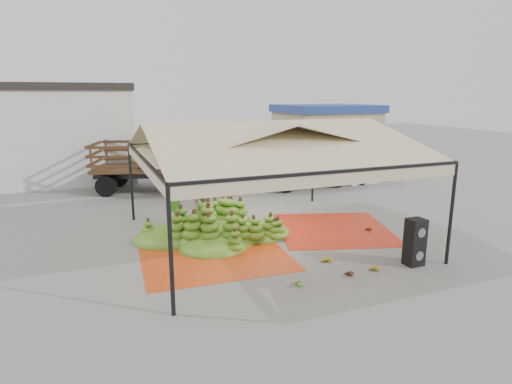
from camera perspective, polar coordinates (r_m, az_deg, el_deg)
name	(u,v)px	position (r m, az deg, el deg)	size (l,w,h in m)	color
ground	(267,238)	(14.78, 1.45, -6.20)	(90.00, 90.00, 0.00)	slate
canopy_tent	(267,142)	(14.04, 1.53, 6.62)	(8.10, 8.10, 4.00)	black
building_tan	(326,135)	(30.25, 9.26, 7.56)	(6.30, 5.30, 4.10)	tan
tarp_left	(214,254)	(13.43, -5.67, -8.26)	(4.38, 4.17, 0.01)	#D74D14
tarp_right	(334,229)	(16.00, 10.31, -4.87)	(3.97, 4.17, 0.01)	red
banana_heap	(216,220)	(14.82, -5.32, -3.75)	(5.65, 4.64, 1.21)	#4D6F17
hand_yellow_a	(373,268)	(12.54, 15.37, -9.80)	(0.45, 0.37, 0.20)	gold
hand_yellow_b	(326,260)	(12.83, 9.32, -8.92)	(0.48, 0.39, 0.22)	gold
hand_red_a	(347,273)	(12.07, 12.10, -10.55)	(0.42, 0.34, 0.19)	#5E2D15
hand_red_b	(368,229)	(16.01, 14.67, -4.78)	(0.38, 0.31, 0.17)	#5A2D14
hand_green	(296,282)	(11.33, 5.32, -11.92)	(0.43, 0.36, 0.20)	#3F841B
hanging_bunches	(299,167)	(13.36, 5.77, 3.28)	(3.24, 0.24, 0.20)	#477618
speaker_stack	(415,242)	(13.19, 20.42, -6.28)	(0.51, 0.45, 1.38)	black
banana_leaves	(175,227)	(16.31, -10.69, -4.57)	(0.96, 1.36, 3.70)	#2B7920
vendor	(198,189)	(18.50, -7.69, 0.38)	(0.62, 0.41, 1.71)	gray
truck_left	(176,160)	(22.03, -10.62, 4.21)	(7.85, 4.76, 2.55)	#50301A
truck_right	(323,160)	(23.45, 8.95, 4.24)	(6.46, 2.47, 2.19)	#483118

